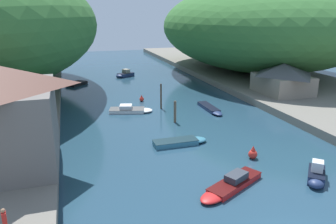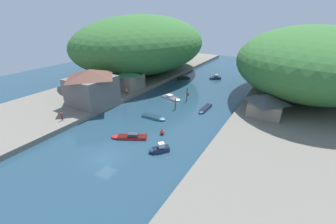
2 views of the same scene
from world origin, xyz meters
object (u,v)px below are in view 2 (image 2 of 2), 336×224
boat_navy_launch (215,78)px  person_on_quay (62,116)px  waterfront_building (92,86)px  right_bank_cottage (266,103)px  boat_far_right_bank (159,149)px  boat_open_rowboat (184,78)px  boathouse_shed (127,78)px  channel_buoy_far (188,94)px  boat_small_dinghy (155,117)px  boat_moored_right (129,137)px  boat_near_quay (172,98)px  person_by_boathouse (127,91)px  channel_buoy_near (162,132)px  boat_far_upstream (205,109)px

boat_navy_launch → person_on_quay: 48.17m
waterfront_building → right_bank_cottage: (34.40, 13.18, -1.78)m
boat_far_right_bank → boat_open_rowboat: (-15.35, 40.04, -0.21)m
boathouse_shed → channel_buoy_far: size_ratio=8.05×
boat_open_rowboat → channel_buoy_far: 16.14m
boat_small_dinghy → channel_buoy_far: bearing=-179.5°
boat_moored_right → person_on_quay: size_ratio=3.62×
waterfront_building → channel_buoy_far: (15.02, 18.04, -4.55)m
waterfront_building → boat_far_right_bank: size_ratio=3.05×
boat_small_dinghy → boat_near_quay: bearing=-167.7°
person_on_quay → person_by_boathouse: bearing=-14.2°
boat_navy_launch → channel_buoy_near: boat_navy_launch is taller
right_bank_cottage → boat_moored_right: bearing=-132.6°
person_by_boathouse → boathouse_shed: bearing=41.4°
boathouse_shed → boat_moored_right: size_ratio=1.22×
channel_buoy_far → boat_moored_right: bearing=-88.3°
channel_buoy_near → person_by_boathouse: person_by_boathouse is taller
right_bank_cottage → person_on_quay: 39.78m
boathouse_shed → boat_small_dinghy: bearing=-34.9°
channel_buoy_far → boat_navy_launch: bearing=87.6°
boat_open_rowboat → waterfront_building: bearing=-57.6°
right_bank_cottage → boat_near_quay: (-21.78, 0.28, -2.84)m
boat_navy_launch → boat_far_right_bank: bearing=156.9°
waterfront_building → boat_moored_right: waterfront_building is taller
boat_moored_right → channel_buoy_far: size_ratio=6.59×
boat_open_rowboat → channel_buoy_near: bearing=-25.1°
boat_near_quay → boat_far_upstream: 10.11m
waterfront_building → channel_buoy_near: (19.98, -3.09, -4.46)m
channel_buoy_far → person_on_quay: person_on_quay is taller
waterfront_building → boat_far_right_bank: 24.17m
boat_far_upstream → person_on_quay: (-20.74, -20.40, 1.68)m
right_bank_cottage → person_by_boathouse: bearing=-170.7°
boat_far_upstream → waterfront_building: bearing=26.3°
boat_small_dinghy → boat_navy_launch: size_ratio=1.29×
right_bank_cottage → channel_buoy_far: 20.17m
boat_near_quay → boat_far_upstream: boat_near_quay is taller
boat_far_upstream → person_on_quay: bearing=44.8°
right_bank_cottage → boat_small_dinghy: right_bank_cottage is taller
channel_buoy_near → person_by_boathouse: (-17.05, 11.11, 1.45)m
boat_small_dinghy → person_on_quay: size_ratio=3.09×
boat_open_rowboat → person_on_quay: bearing=-52.6°
channel_buoy_near → person_on_quay: bearing=-160.9°
boat_far_upstream → boat_navy_launch: size_ratio=1.46×
boat_navy_launch → person_on_quay: (-14.11, -46.04, 1.45)m
boathouse_shed → boat_near_quay: (13.15, 0.73, -3.42)m
boat_far_right_bank → channel_buoy_near: boat_far_right_bank is taller
boat_open_rowboat → channel_buoy_near: 37.47m
boathouse_shed → channel_buoy_far: 16.76m
channel_buoy_far → person_on_quay: 30.56m
boat_near_quay → person_on_quay: bearing=-10.2°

